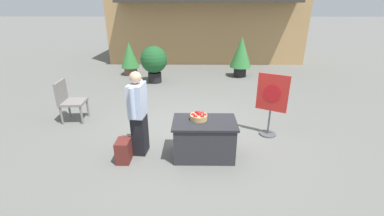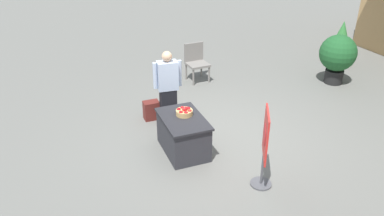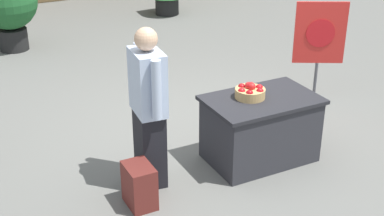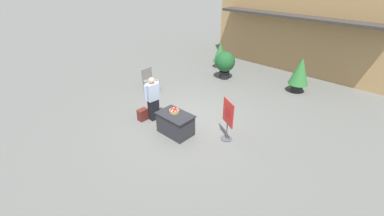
{
  "view_description": "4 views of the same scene",
  "coord_description": "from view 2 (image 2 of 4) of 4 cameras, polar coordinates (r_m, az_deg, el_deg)",
  "views": [
    {
      "loc": [
        0.07,
        -5.04,
        2.69
      ],
      "look_at": [
        0.01,
        -0.69,
        0.93
      ],
      "focal_mm": 24.0,
      "sensor_mm": 36.0,
      "label": 1
    },
    {
      "loc": [
        5.95,
        -2.86,
        3.99
      ],
      "look_at": [
        -0.09,
        -0.5,
        0.71
      ],
      "focal_mm": 35.0,
      "sensor_mm": 36.0,
      "label": 2
    },
    {
      "loc": [
        -2.71,
        -4.96,
        2.97
      ],
      "look_at": [
        -0.28,
        -0.25,
        0.48
      ],
      "focal_mm": 50.0,
      "sensor_mm": 36.0,
      "label": 3
    },
    {
      "loc": [
        5.44,
        -5.64,
        4.88
      ],
      "look_at": [
        0.74,
        -0.55,
        1.03
      ],
      "focal_mm": 24.0,
      "sensor_mm": 36.0,
      "label": 4
    }
  ],
  "objects": [
    {
      "name": "ground_plane",
      "position": [
        7.72,
        3.73,
        -4.36
      ],
      "size": [
        120.0,
        120.0,
        0.0
      ],
      "primitive_type": "plane",
      "color": "slate"
    },
    {
      "name": "display_table",
      "position": [
        7.07,
        -1.36,
        -4.07
      ],
      "size": [
        1.17,
        0.76,
        0.72
      ],
      "color": "#2D2D33",
      "rests_on": "ground_plane"
    },
    {
      "name": "apple_basket",
      "position": [
        6.97,
        -1.16,
        -0.57
      ],
      "size": [
        0.31,
        0.31,
        0.16
      ],
      "color": "tan",
      "rests_on": "display_table"
    },
    {
      "name": "person_visitor",
      "position": [
        7.93,
        -3.7,
        3.18
      ],
      "size": [
        0.3,
        0.61,
        1.61
      ],
      "rotation": [
        0.0,
        0.0,
        -0.09
      ],
      "color": "black",
      "rests_on": "ground_plane"
    },
    {
      "name": "backpack",
      "position": [
        8.33,
        -6.2,
        -0.34
      ],
      "size": [
        0.24,
        0.34,
        0.42
      ],
      "color": "maroon",
      "rests_on": "ground_plane"
    },
    {
      "name": "poster_board",
      "position": [
        6.09,
        11.01,
        -5.66
      ],
      "size": [
        0.58,
        0.36,
        1.37
      ],
      "rotation": [
        0.0,
        0.0,
        -2.06
      ],
      "color": "#4C4C51",
      "rests_on": "ground_plane"
    },
    {
      "name": "patio_chair",
      "position": [
        10.24,
        0.6,
        7.33
      ],
      "size": [
        0.59,
        0.59,
        1.01
      ],
      "rotation": [
        0.0,
        0.0,
        0.07
      ],
      "color": "gray",
      "rests_on": "ground_plane"
    },
    {
      "name": "potted_plant_far_right",
      "position": [
        12.23,
        21.75,
        9.48
      ],
      "size": [
        0.72,
        0.72,
        1.33
      ],
      "color": "brown",
      "rests_on": "ground_plane"
    },
    {
      "name": "potted_plant_near_left",
      "position": [
        10.67,
        21.3,
        7.52
      ],
      "size": [
        0.96,
        0.96,
        1.33
      ],
      "color": "black",
      "rests_on": "ground_plane"
    }
  ]
}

